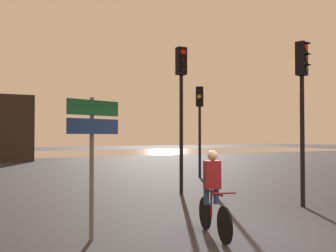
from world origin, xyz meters
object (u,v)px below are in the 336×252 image
traffic_light_center (181,92)px  cyclist (213,192)px  traffic_light_near_right (302,92)px  traffic_light_far_right (200,114)px  direction_sign_post (93,141)px

traffic_light_center → cyclist: 5.63m
traffic_light_near_right → traffic_light_far_right: 7.27m
cyclist → traffic_light_center: bearing=-98.6°
traffic_light_near_right → direction_sign_post: size_ratio=1.70×
traffic_light_near_right → traffic_light_center: 3.85m
traffic_light_near_right → cyclist: 4.57m
traffic_light_far_right → traffic_light_center: bearing=91.0°
direction_sign_post → cyclist: size_ratio=1.55×
traffic_light_near_right → traffic_light_far_right: bearing=-122.3°
traffic_light_center → direction_sign_post: 5.87m
traffic_light_center → direction_sign_post: (-4.00, -4.01, -1.52)m
traffic_light_near_right → traffic_light_far_right: (1.12, 7.18, -0.19)m
traffic_light_center → traffic_light_near_right: bearing=119.1°
traffic_light_far_right → cyclist: bearing=99.5°
traffic_light_far_right → direction_sign_post: 10.58m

